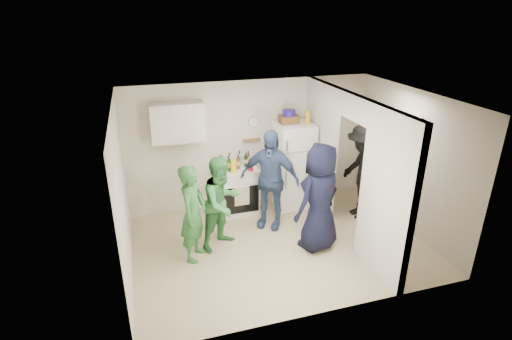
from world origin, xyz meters
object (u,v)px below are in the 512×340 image
Objects in this scene: wicker_basket at (289,119)px; yellow_cup_stack_top at (308,117)px; person_nook at (362,172)px; stove at (237,190)px; blue_bowl at (289,112)px; person_navy at (320,198)px; person_green_center at (222,203)px; person_denim at (270,180)px; person_green_left at (193,213)px; fridge at (293,165)px.

wicker_basket is 0.36m from yellow_cup_stack_top.
person_nook is at bearing -42.12° from yellow_cup_stack_top.
stove is 1.78m from blue_bowl.
person_green_center is at bearing -42.76° from person_navy.
person_nook reaches higher than stove.
wicker_basket reaches higher than person_green_center.
person_nook is (0.82, -0.74, -0.92)m from yellow_cup_stack_top.
wicker_basket reaches higher than person_denim.
person_navy is at bearing -68.55° from person_green_left.
blue_bowl is 0.15× the size of person_green_center.
person_navy reaches higher than person_green_left.
blue_bowl is at bearing -125.57° from person_nook.
person_navy is (1.50, -0.51, 0.12)m from person_green_center.
person_green_center is (0.51, 0.23, -0.01)m from person_green_left.
fridge is 6.82× the size of yellow_cup_stack_top.
person_denim reaches higher than fridge.
fridge is 2.52m from person_green_left.
blue_bowl is 1.37m from person_denim.
wicker_basket is 2.65m from person_green_left.
blue_bowl reaches higher than wicker_basket.
yellow_cup_stack_top reaches higher than fridge.
wicker_basket is 2.15m from person_green_center.
person_nook is at bearing -38.03° from wicker_basket.
fridge is 1.06m from blue_bowl.
person_denim is (0.42, -0.69, 0.46)m from stove.
blue_bowl is 0.13× the size of person_nook.
person_denim is (0.95, 0.39, 0.13)m from person_green_center.
yellow_cup_stack_top reaches higher than person_navy.
yellow_cup_stack_top is at bearing -25.11° from wicker_basket.
blue_bowl is at bearing -116.33° from person_navy.
person_navy is at bearing -92.27° from blue_bowl.
stove is 2.61× the size of wicker_basket.
blue_bowl is at bearing 153.43° from fridge.
yellow_cup_stack_top is at bearing -128.74° from person_navy.
yellow_cup_stack_top is 0.14× the size of person_navy.
wicker_basket reaches higher than person_navy.
fridge is 1.01m from yellow_cup_stack_top.
person_green_left is (-2.07, -1.34, -1.11)m from blue_bowl.
person_nook is at bearing 29.05° from person_denim.
blue_bowl is 2.22m from person_green_center.
yellow_cup_stack_top is 1.44m from person_nook.
fridge is (1.13, -0.03, 0.40)m from stove.
person_green_center is (-1.56, -1.11, -0.99)m from wicker_basket.
blue_bowl reaches higher than yellow_cup_stack_top.
blue_bowl reaches higher than person_green_left.
fridge is 0.93× the size of person_nook.
blue_bowl is at bearing 0.00° from wicker_basket.
blue_bowl is at bearing 154.89° from yellow_cup_stack_top.
wicker_basket is 1.69m from person_nook.
person_green_left is at bearing -149.26° from fridge.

